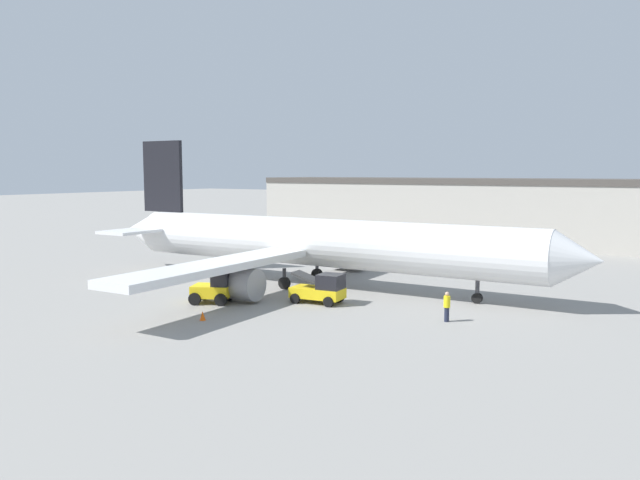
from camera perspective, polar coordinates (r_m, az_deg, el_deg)
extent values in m
plane|color=gray|center=(47.84, 0.00, -4.24)|extent=(400.00, 400.00, 0.00)
cube|color=#ADA89E|center=(78.88, 18.21, 2.23)|extent=(70.32, 10.74, 7.19)
cube|color=#47423D|center=(78.72, 18.31, 5.09)|extent=(70.32, 10.96, 0.70)
cylinder|color=silver|center=(47.34, 0.00, -0.22)|extent=(33.99, 5.12, 3.63)
cone|color=silver|center=(41.13, 22.57, -1.69)|extent=(3.06, 3.68, 3.56)
cone|color=silver|center=(59.26, -15.92, 0.85)|extent=(4.14, 3.62, 3.45)
cube|color=silver|center=(57.13, 3.81, 0.25)|extent=(3.86, 16.97, 0.50)
cube|color=silver|center=(40.13, -9.63, -2.40)|extent=(3.86, 16.97, 0.50)
cylinder|color=#939399|center=(55.09, 2.60, -1.53)|extent=(2.98, 2.30, 2.18)
cylinder|color=#939399|center=(42.30, -7.36, -3.96)|extent=(2.98, 2.30, 2.18)
cube|color=black|center=(57.06, -14.18, 5.65)|extent=(4.36, 0.55, 6.22)
cube|color=silver|center=(60.16, -11.38, 1.39)|extent=(3.46, 4.50, 0.24)
cube|color=silver|center=(54.54, -17.02, 0.75)|extent=(3.46, 4.50, 0.24)
cylinder|color=#38383D|center=(42.85, 14.19, -4.61)|extent=(0.28, 0.28, 1.56)
cylinder|color=black|center=(42.93, 14.17, -5.18)|extent=(0.71, 0.38, 0.70)
cylinder|color=#38383D|center=(46.63, -3.28, -3.55)|extent=(0.28, 0.28, 1.56)
cylinder|color=black|center=(46.69, -3.28, -3.95)|extent=(0.91, 0.39, 0.90)
cylinder|color=#38383D|center=(50.56, -0.28, -2.77)|extent=(0.28, 0.28, 1.56)
cylinder|color=black|center=(50.61, -0.28, -3.14)|extent=(0.91, 0.39, 0.90)
cylinder|color=#1E2338|center=(37.38, 11.51, -6.69)|extent=(0.28, 0.28, 0.85)
cylinder|color=yellow|center=(37.22, 11.53, -5.54)|extent=(0.39, 0.39, 0.67)
sphere|color=tan|center=(37.13, 11.55, -4.85)|extent=(0.25, 0.25, 0.25)
cube|color=yellow|center=(42.35, -9.85, -4.60)|extent=(3.04, 2.69, 0.79)
cube|color=black|center=(41.97, -8.96, -3.36)|extent=(1.69, 1.93, 1.12)
cylinder|color=black|center=(41.33, -9.06, -5.42)|extent=(0.86, 0.60, 0.82)
cylinder|color=black|center=(43.01, -8.35, -4.94)|extent=(0.86, 0.60, 0.82)
cylinder|color=black|center=(41.88, -11.38, -5.31)|extent=(0.86, 0.60, 0.82)
cylinder|color=black|center=(43.54, -10.58, -4.85)|extent=(0.86, 0.60, 0.82)
cube|color=yellow|center=(41.76, -0.23, -4.84)|extent=(3.68, 2.13, 0.69)
cube|color=black|center=(41.18, 0.99, -3.82)|extent=(1.72, 1.72, 0.98)
cube|color=#333333|center=(41.87, -1.01, -3.50)|extent=(2.30, 1.46, 0.82)
cylinder|color=black|center=(40.54, 0.78, -5.67)|extent=(0.71, 0.36, 0.68)
cylinder|color=black|center=(42.07, 1.79, -5.24)|extent=(0.71, 0.36, 0.68)
cylinder|color=black|center=(41.63, -2.28, -5.36)|extent=(0.71, 0.36, 0.68)
cylinder|color=black|center=(43.12, -1.18, -4.95)|extent=(0.71, 0.36, 0.68)
cone|color=#EF590F|center=(37.63, -10.68, -6.82)|extent=(0.36, 0.36, 0.55)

